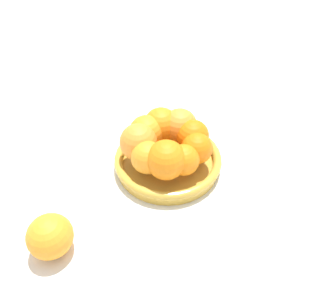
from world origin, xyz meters
TOP-DOWN VIEW (x-y plane):
  - ground_plane at (0.00, 0.00)m, footprint 4.00×4.00m
  - fruit_bowl at (0.00, 0.00)m, footprint 0.24×0.24m
  - orange_pile at (0.01, 0.00)m, footprint 0.19×0.20m
  - stray_orange at (0.05, 0.29)m, footprint 0.08×0.08m
  - napkin_folded at (-0.11, 0.24)m, footprint 0.17×0.17m

SIDE VIEW (x-z plane):
  - ground_plane at x=0.00m, z-range 0.00..0.00m
  - napkin_folded at x=-0.11m, z-range 0.00..0.01m
  - fruit_bowl at x=0.00m, z-range 0.00..0.03m
  - stray_orange at x=0.05m, z-range 0.00..0.08m
  - orange_pile at x=0.01m, z-range 0.03..0.11m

